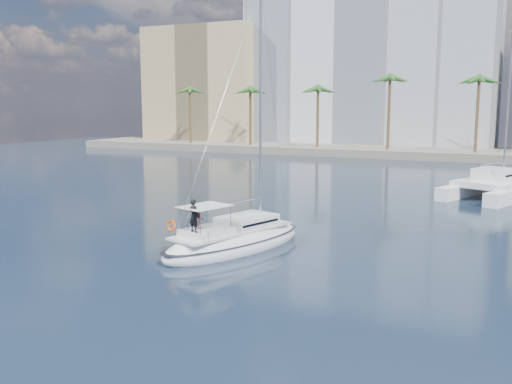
% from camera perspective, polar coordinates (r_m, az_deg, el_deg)
% --- Properties ---
extents(ground, '(160.00, 160.00, 0.00)m').
position_cam_1_polar(ground, '(31.58, 0.42, -5.76)').
color(ground, black).
rests_on(ground, ground).
extents(quay, '(120.00, 14.00, 1.20)m').
position_cam_1_polar(quay, '(90.00, 16.82, 3.78)').
color(quay, gray).
rests_on(quay, ground).
extents(building_modern, '(42.00, 16.00, 28.00)m').
position_cam_1_polar(building_modern, '(103.95, 11.44, 12.01)').
color(building_modern, white).
rests_on(building_modern, ground).
extents(building_tan_left, '(22.00, 14.00, 22.00)m').
position_cam_1_polar(building_tan_left, '(111.22, -4.57, 10.39)').
color(building_tan_left, tan).
rests_on(building_tan_left, ground).
extents(palm_left, '(3.60, 3.60, 12.30)m').
position_cam_1_polar(palm_left, '(96.83, -3.93, 10.20)').
color(palm_left, brown).
rests_on(palm_left, ground).
extents(palm_centre, '(3.60, 3.60, 12.30)m').
position_cam_1_polar(palm_centre, '(85.77, 16.72, 10.03)').
color(palm_centre, brown).
rests_on(palm_centre, ground).
extents(main_sloop, '(6.12, 10.55, 14.93)m').
position_cam_1_polar(main_sloop, '(31.55, -2.14, -4.87)').
color(main_sloop, white).
rests_on(main_sloop, ground).
extents(catamaran, '(8.83, 11.77, 15.59)m').
position_cam_1_polar(catamaran, '(52.62, 22.70, 0.67)').
color(catamaran, white).
rests_on(catamaran, ground).
extents(seagull, '(0.98, 0.42, 0.18)m').
position_cam_1_polar(seagull, '(32.18, -3.71, -4.61)').
color(seagull, silver).
rests_on(seagull, ground).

